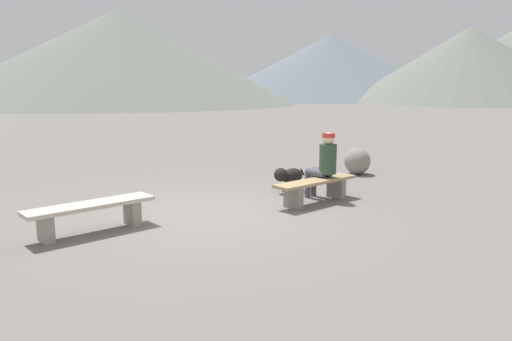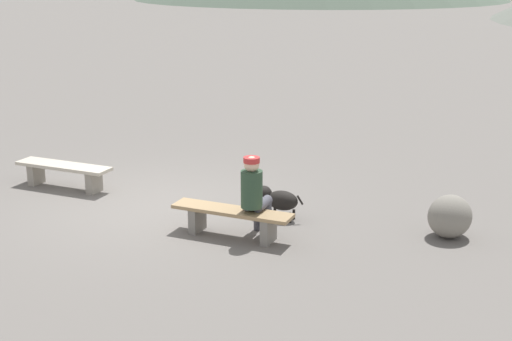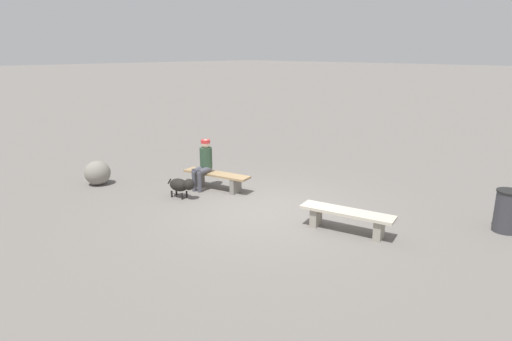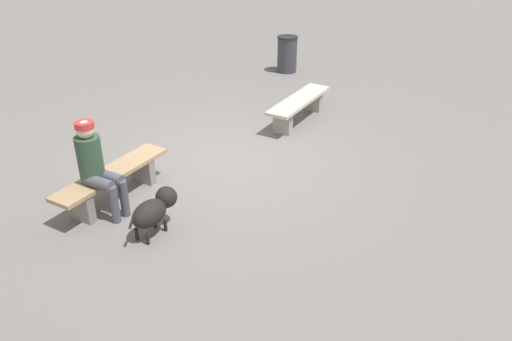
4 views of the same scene
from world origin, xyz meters
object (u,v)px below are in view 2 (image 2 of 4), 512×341
at_px(seated_person, 254,191).
at_px(boulder, 450,216).
at_px(dog, 277,199).
at_px(bench_left, 64,171).
at_px(bench_right, 232,217).

height_order(seated_person, boulder, seated_person).
height_order(seated_person, dog, seated_person).
height_order(bench_left, dog, dog).
bearing_deg(bench_right, seated_person, 15.56).
distance_m(bench_right, boulder, 3.18).
distance_m(bench_left, seated_person, 4.18).
bearing_deg(bench_right, dog, 72.33).
distance_m(seated_person, dog, 0.98).
distance_m(bench_right, seated_person, 0.53).
relative_size(dog, boulder, 1.20).
xyz_separation_m(bench_right, dog, (0.08, 1.03, 0.02)).
bearing_deg(dog, bench_right, 72.87).
relative_size(bench_left, seated_person, 1.49).
xyz_separation_m(bench_right, boulder, (2.54, 1.91, 0.02)).
bearing_deg(boulder, seated_person, -142.21).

